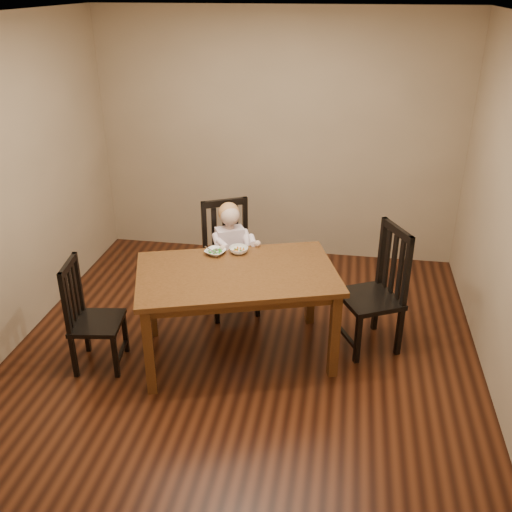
% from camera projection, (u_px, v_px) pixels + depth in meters
% --- Properties ---
extents(room, '(4.01, 4.01, 2.71)m').
position_uv_depth(room, '(245.00, 202.00, 4.45)').
color(room, '#48200F').
rests_on(room, ground).
extents(dining_table, '(1.82, 1.40, 0.80)m').
position_uv_depth(dining_table, '(237.00, 282.00, 4.63)').
color(dining_table, '#43280F').
rests_on(dining_table, room).
extents(chair_child, '(0.62, 0.61, 1.08)m').
position_uv_depth(chair_child, '(229.00, 260.00, 5.42)').
color(chair_child, black).
rests_on(chair_child, room).
extents(chair_left, '(0.45, 0.46, 0.95)m').
position_uv_depth(chair_left, '(91.00, 317.00, 4.61)').
color(chair_left, black).
rests_on(chair_left, room).
extents(chair_right, '(0.62, 0.63, 1.11)m').
position_uv_depth(chair_right, '(376.00, 291.00, 4.84)').
color(chair_right, black).
rests_on(chair_right, room).
extents(toddler, '(0.49, 0.53, 0.58)m').
position_uv_depth(toddler, '(231.00, 248.00, 5.31)').
color(toddler, white).
rests_on(toddler, chair_child).
extents(bowl_peas, '(0.22, 0.22, 0.04)m').
position_uv_depth(bowl_peas, '(215.00, 252.00, 4.87)').
color(bowl_peas, white).
rests_on(bowl_peas, dining_table).
extents(bowl_veg, '(0.22, 0.22, 0.05)m').
position_uv_depth(bowl_veg, '(239.00, 250.00, 4.89)').
color(bowl_veg, white).
rests_on(bowl_veg, dining_table).
extents(fork, '(0.12, 0.06, 0.05)m').
position_uv_depth(fork, '(211.00, 251.00, 4.83)').
color(fork, silver).
rests_on(fork, bowl_peas).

